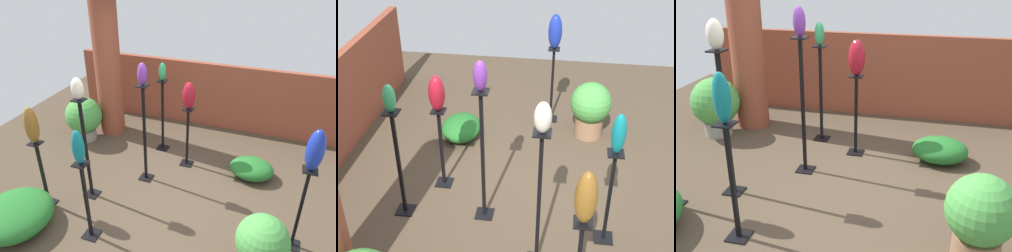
# 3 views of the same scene
# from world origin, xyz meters

# --- Properties ---
(ground_plane) EXTENTS (8.00, 8.00, 0.00)m
(ground_plane) POSITION_xyz_m (0.00, 0.00, 0.00)
(ground_plane) COLOR #4C3D2D
(pedestal_violet) EXTENTS (0.20, 0.20, 1.59)m
(pedestal_violet) POSITION_xyz_m (-0.47, 0.30, 0.74)
(pedestal_violet) COLOR black
(pedestal_violet) RESTS_ON ground
(pedestal_ivory) EXTENTS (0.20, 0.20, 1.56)m
(pedestal_ivory) POSITION_xyz_m (-1.07, -0.35, 0.72)
(pedestal_ivory) COLOR black
(pedestal_ivory) RESTS_ON ground
(pedestal_cobalt) EXTENTS (0.20, 0.20, 1.15)m
(pedestal_cobalt) POSITION_xyz_m (1.76, -0.31, 0.53)
(pedestal_cobalt) COLOR black
(pedestal_cobalt) RESTS_ON ground
(pedestal_jade) EXTENTS (0.20, 0.20, 1.32)m
(pedestal_jade) POSITION_xyz_m (-0.54, 1.21, 0.61)
(pedestal_jade) COLOR black
(pedestal_jade) RESTS_ON ground
(pedestal_teal) EXTENTS (0.20, 0.20, 1.12)m
(pedestal_teal) POSITION_xyz_m (-0.65, -1.04, 0.51)
(pedestal_teal) COLOR black
(pedestal_teal) RESTS_ON ground
(pedestal_ruby) EXTENTS (0.20, 0.20, 1.05)m
(pedestal_ruby) POSITION_xyz_m (0.02, 0.90, 0.48)
(pedestal_ruby) COLOR black
(pedestal_ruby) RESTS_ON ground
(art_vase_violet) EXTENTS (0.14, 0.14, 0.32)m
(art_vase_violet) POSITION_xyz_m (-0.47, 0.30, 1.75)
(art_vase_violet) COLOR #6B2D8C
(art_vase_violet) RESTS_ON pedestal_violet
(art_vase_ivory) EXTENTS (0.16, 0.15, 0.29)m
(art_vase_ivory) POSITION_xyz_m (-1.07, -0.35, 1.70)
(art_vase_ivory) COLOR beige
(art_vase_ivory) RESTS_ON pedestal_ivory
(art_vase_bronze) EXTENTS (0.17, 0.18, 0.51)m
(art_vase_bronze) POSITION_xyz_m (-1.55, -0.74, 1.29)
(art_vase_bronze) COLOR brown
(art_vase_bronze) RESTS_ON pedestal_bronze
(art_vase_cobalt) EXTENTS (0.19, 0.19, 0.50)m
(art_vase_cobalt) POSITION_xyz_m (1.76, -0.31, 1.40)
(art_vase_cobalt) COLOR #192D9E
(art_vase_cobalt) RESTS_ON pedestal_cobalt
(art_vase_jade) EXTENTS (0.13, 0.13, 0.31)m
(art_vase_jade) POSITION_xyz_m (-0.54, 1.21, 1.48)
(art_vase_jade) COLOR #2D9356
(art_vase_jade) RESTS_ON pedestal_jade
(art_vase_teal) EXTENTS (0.14, 0.14, 0.43)m
(art_vase_teal) POSITION_xyz_m (-0.65, -1.04, 1.34)
(art_vase_teal) COLOR #0F727A
(art_vase_teal) RESTS_ON pedestal_teal
(art_vase_ruby) EXTENTS (0.20, 0.18, 0.44)m
(art_vase_ruby) POSITION_xyz_m (0.02, 0.90, 1.26)
(art_vase_ruby) COLOR maroon
(art_vase_ruby) RESTS_ON pedestal_ruby
(potted_plant_mid_right) EXTENTS (0.58, 0.58, 0.82)m
(potted_plant_mid_right) POSITION_xyz_m (1.40, -0.88, 0.46)
(potted_plant_mid_right) COLOR #936B4C
(potted_plant_mid_right) RESTS_ON ground
(foliage_bed_east) EXTENTS (0.69, 0.55, 0.31)m
(foliage_bed_east) POSITION_xyz_m (1.09, 0.92, 0.15)
(foliage_bed_east) COLOR #236B28
(foliage_bed_east) RESTS_ON ground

